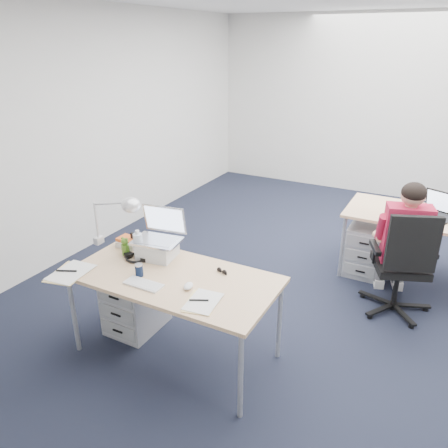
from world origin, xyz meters
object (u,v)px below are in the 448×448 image
at_px(water_bottle, 138,244).
at_px(bear_figurine, 125,246).
at_px(desk_near, 174,281).
at_px(cordless_phone, 133,240).
at_px(silver_laptop, 156,235).
at_px(drawer_pedestal_far, 367,249).
at_px(office_chair, 398,284).
at_px(seated_person, 401,243).
at_px(computer_mouse, 188,286).
at_px(sunglasses, 222,271).
at_px(drawer_pedestal_near, 136,300).
at_px(headphones, 136,257).
at_px(wireless_keyboard, 144,284).
at_px(dark_laptop, 437,205).
at_px(desk_lamp, 110,220).
at_px(desk_far, 427,220).
at_px(can_koozie, 139,270).
at_px(book_stack, 128,242).

height_order(water_bottle, bear_figurine, water_bottle).
relative_size(desk_near, cordless_phone, 12.10).
bearing_deg(silver_laptop, cordless_phone, 160.47).
bearing_deg(drawer_pedestal_far, bear_figurine, -128.63).
relative_size(office_chair, silver_laptop, 2.63).
relative_size(desk_near, seated_person, 1.27).
height_order(computer_mouse, sunglasses, computer_mouse).
bearing_deg(bear_figurine, silver_laptop, 35.01).
distance_m(drawer_pedestal_near, computer_mouse, 0.89).
bearing_deg(sunglasses, drawer_pedestal_far, 85.30).
bearing_deg(cordless_phone, silver_laptop, -2.31).
distance_m(desk_near, silver_laptop, 0.43).
xyz_separation_m(seated_person, computer_mouse, (-1.24, -1.75, 0.12)).
distance_m(water_bottle, sunglasses, 0.74).
bearing_deg(drawer_pedestal_near, bear_figurine, -141.49).
xyz_separation_m(silver_laptop, headphones, (-0.13, -0.11, -0.18)).
height_order(wireless_keyboard, sunglasses, sunglasses).
bearing_deg(silver_laptop, office_chair, 27.21).
xyz_separation_m(office_chair, sunglasses, (-1.18, -1.27, 0.44)).
bearing_deg(desk_near, water_bottle, 164.84).
xyz_separation_m(drawer_pedestal_near, dark_laptop, (2.19, 2.12, 0.59)).
bearing_deg(desk_lamp, desk_near, -0.73).
distance_m(bear_figurine, dark_laptop, 3.09).
height_order(seated_person, sunglasses, seated_person).
height_order(desk_far, computer_mouse, computer_mouse).
xyz_separation_m(silver_laptop, bear_figurine, (-0.26, -0.09, -0.12)).
relative_size(wireless_keyboard, sunglasses, 2.83).
bearing_deg(desk_near, drawer_pedestal_far, 63.27).
xyz_separation_m(desk_near, desk_far, (1.61, 2.25, 0.00)).
xyz_separation_m(silver_laptop, sunglasses, (0.60, 0.01, -0.19)).
height_order(can_koozie, water_bottle, water_bottle).
relative_size(drawer_pedestal_far, computer_mouse, 5.35).
relative_size(seated_person, book_stack, 6.90).
relative_size(office_chair, desk_lamp, 2.04).
bearing_deg(drawer_pedestal_far, headphones, -126.17).
height_order(drawer_pedestal_near, desk_lamp, desk_lamp).
height_order(headphones, dark_laptop, dark_laptop).
height_order(drawer_pedestal_far, book_stack, book_stack).
height_order(desk_near, wireless_keyboard, wireless_keyboard).
relative_size(silver_laptop, cordless_phone, 3.02).
bearing_deg(desk_near, can_koozie, -151.98).
bearing_deg(water_bottle, dark_laptop, 45.85).
bearing_deg(computer_mouse, office_chair, 37.72).
height_order(drawer_pedestal_near, sunglasses, sunglasses).
height_order(desk_far, cordless_phone, cordless_phone).
height_order(office_chair, water_bottle, office_chair).
xyz_separation_m(computer_mouse, headphones, (-0.62, 0.19, 0.00)).
xyz_separation_m(office_chair, book_stack, (-2.12, -1.24, 0.47)).
xyz_separation_m(headphones, cordless_phone, (-0.17, 0.17, 0.05)).
distance_m(headphones, cordless_phone, 0.24).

